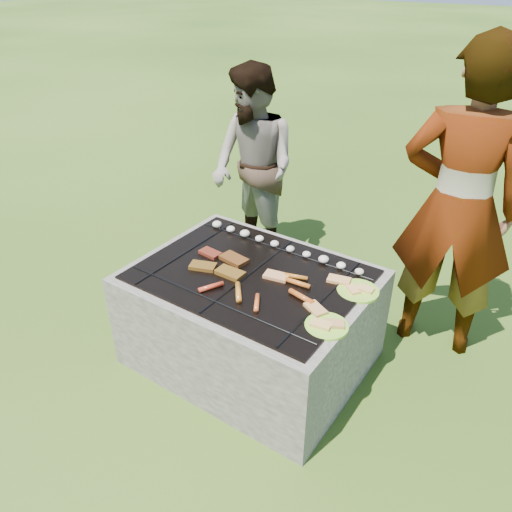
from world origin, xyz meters
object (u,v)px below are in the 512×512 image
at_px(bystander, 253,169).
at_px(plate_far, 358,291).
at_px(fire_pit, 251,320).
at_px(cook, 458,208).
at_px(plate_near, 327,326).

bearing_deg(bystander, plate_far, -14.17).
bearing_deg(fire_pit, cook, 43.78).
bearing_deg(cook, fire_pit, 32.50).
bearing_deg(plate_near, bystander, 136.42).
xyz_separation_m(plate_near, bystander, (-1.25, 1.19, 0.15)).
xyz_separation_m(plate_far, bystander, (-1.25, 0.84, 0.15)).
distance_m(fire_pit, plate_far, 0.68).
relative_size(fire_pit, bystander, 0.86).
distance_m(fire_pit, cook, 1.34).
relative_size(fire_pit, plate_near, 5.23).
bearing_deg(plate_near, fire_pit, 163.10).
height_order(cook, bystander, cook).
bearing_deg(bystander, fire_pit, -36.32).
bearing_deg(cook, plate_near, 62.56).
relative_size(cook, bystander, 1.22).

